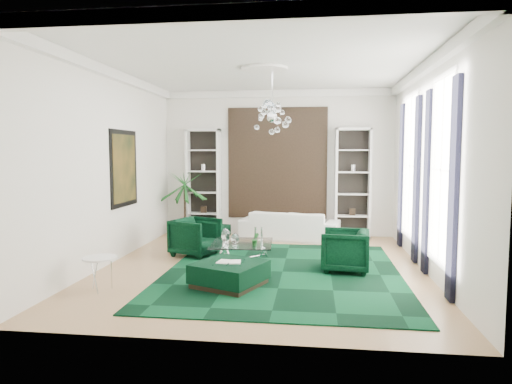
# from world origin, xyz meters

# --- Properties ---
(floor) EXTENTS (6.00, 7.00, 0.02)m
(floor) POSITION_xyz_m (0.00, 0.00, -0.01)
(floor) COLOR tan
(floor) RESTS_ON ground
(ceiling) EXTENTS (6.00, 7.00, 0.02)m
(ceiling) POSITION_xyz_m (0.00, 0.00, 3.81)
(ceiling) COLOR white
(ceiling) RESTS_ON ground
(wall_back) EXTENTS (6.00, 0.02, 3.80)m
(wall_back) POSITION_xyz_m (0.00, 3.51, 1.90)
(wall_back) COLOR silver
(wall_back) RESTS_ON ground
(wall_front) EXTENTS (6.00, 0.02, 3.80)m
(wall_front) POSITION_xyz_m (0.00, -3.51, 1.90)
(wall_front) COLOR silver
(wall_front) RESTS_ON ground
(wall_left) EXTENTS (0.02, 7.00, 3.80)m
(wall_left) POSITION_xyz_m (-3.01, 0.00, 1.90)
(wall_left) COLOR silver
(wall_left) RESTS_ON ground
(wall_right) EXTENTS (0.02, 7.00, 3.80)m
(wall_right) POSITION_xyz_m (3.01, 0.00, 1.90)
(wall_right) COLOR silver
(wall_right) RESTS_ON ground
(crown_molding) EXTENTS (6.00, 7.00, 0.18)m
(crown_molding) POSITION_xyz_m (0.00, 0.00, 3.70)
(crown_molding) COLOR white
(crown_molding) RESTS_ON ceiling
(ceiling_medallion) EXTENTS (0.90, 0.90, 0.05)m
(ceiling_medallion) POSITION_xyz_m (0.00, 0.30, 3.77)
(ceiling_medallion) COLOR white
(ceiling_medallion) RESTS_ON ceiling
(tapestry) EXTENTS (2.50, 0.06, 2.80)m
(tapestry) POSITION_xyz_m (0.00, 3.46, 1.90)
(tapestry) COLOR black
(tapestry) RESTS_ON wall_back
(shelving_left) EXTENTS (0.90, 0.38, 2.80)m
(shelving_left) POSITION_xyz_m (-1.95, 3.31, 1.40)
(shelving_left) COLOR white
(shelving_left) RESTS_ON floor
(shelving_right) EXTENTS (0.90, 0.38, 2.80)m
(shelving_right) POSITION_xyz_m (1.95, 3.31, 1.40)
(shelving_right) COLOR white
(shelving_right) RESTS_ON floor
(painting) EXTENTS (0.04, 1.30, 1.60)m
(painting) POSITION_xyz_m (-2.97, 0.60, 1.85)
(painting) COLOR black
(painting) RESTS_ON wall_left
(window_near) EXTENTS (0.03, 1.10, 2.90)m
(window_near) POSITION_xyz_m (2.99, -0.90, 1.90)
(window_near) COLOR white
(window_near) RESTS_ON wall_right
(curtain_near_a) EXTENTS (0.07, 0.30, 3.25)m
(curtain_near_a) POSITION_xyz_m (2.96, -1.68, 1.65)
(curtain_near_a) COLOR black
(curtain_near_a) RESTS_ON floor
(curtain_near_b) EXTENTS (0.07, 0.30, 3.25)m
(curtain_near_b) POSITION_xyz_m (2.96, -0.12, 1.65)
(curtain_near_b) COLOR black
(curtain_near_b) RESTS_ON floor
(window_far) EXTENTS (0.03, 1.10, 2.90)m
(window_far) POSITION_xyz_m (2.99, 1.50, 1.90)
(window_far) COLOR white
(window_far) RESTS_ON wall_right
(curtain_far_a) EXTENTS (0.07, 0.30, 3.25)m
(curtain_far_a) POSITION_xyz_m (2.96, 0.72, 1.65)
(curtain_far_a) COLOR black
(curtain_far_a) RESTS_ON floor
(curtain_far_b) EXTENTS (0.07, 0.30, 3.25)m
(curtain_far_b) POSITION_xyz_m (2.96, 2.28, 1.65)
(curtain_far_b) COLOR black
(curtain_far_b) RESTS_ON floor
(rug) EXTENTS (4.20, 5.00, 0.02)m
(rug) POSITION_xyz_m (0.41, -0.37, 0.01)
(rug) COLOR black
(rug) RESTS_ON floor
(sofa) EXTENTS (2.56, 1.35, 0.71)m
(sofa) POSITION_xyz_m (0.37, 2.85, 0.35)
(sofa) COLOR white
(sofa) RESTS_ON floor
(armchair_left) EXTENTS (1.11, 1.09, 0.79)m
(armchair_left) POSITION_xyz_m (-1.51, 0.80, 0.40)
(armchair_left) COLOR black
(armchair_left) RESTS_ON floor
(armchair_right) EXTENTS (0.94, 0.92, 0.78)m
(armchair_right) POSITION_xyz_m (1.55, -0.13, 0.39)
(armchair_right) COLOR black
(armchair_right) RESTS_ON floor
(coffee_table) EXTENTS (1.24, 1.24, 0.40)m
(coffee_table) POSITION_xyz_m (-0.43, 0.27, 0.20)
(coffee_table) COLOR white
(coffee_table) RESTS_ON floor
(ottoman_side) EXTENTS (0.95, 0.95, 0.36)m
(ottoman_side) POSITION_xyz_m (-1.60, 2.47, 0.18)
(ottoman_side) COLOR black
(ottoman_side) RESTS_ON floor
(ottoman_front) EXTENTS (1.31, 1.31, 0.40)m
(ottoman_front) POSITION_xyz_m (-0.39, -1.33, 0.20)
(ottoman_front) COLOR black
(ottoman_front) RESTS_ON floor
(book) EXTENTS (0.39, 0.26, 0.03)m
(book) POSITION_xyz_m (-0.39, -1.33, 0.41)
(book) COLOR white
(book) RESTS_ON ottoman_front
(side_table) EXTENTS (0.71, 0.71, 0.52)m
(side_table) POSITION_xyz_m (-2.38, -1.79, 0.26)
(side_table) COLOR white
(side_table) RESTS_ON floor
(palm) EXTENTS (1.56, 1.56, 2.18)m
(palm) POSITION_xyz_m (-2.39, 3.05, 1.09)
(palm) COLOR #19591E
(palm) RESTS_ON floor
(chandelier) EXTENTS (1.01, 1.01, 0.74)m
(chandelier) POSITION_xyz_m (0.15, 0.31, 2.85)
(chandelier) COLOR white
(chandelier) RESTS_ON ceiling
(table_plant) EXTENTS (0.16, 0.13, 0.26)m
(table_plant) POSITION_xyz_m (-0.14, 0.03, 0.53)
(table_plant) COLOR #19591E
(table_plant) RESTS_ON coffee_table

